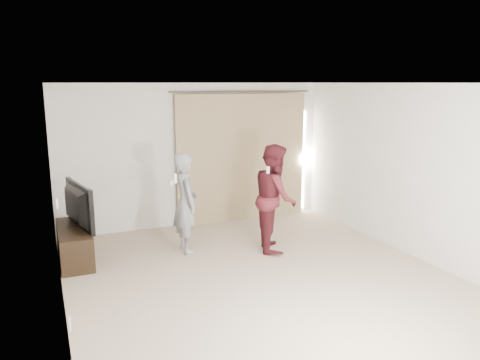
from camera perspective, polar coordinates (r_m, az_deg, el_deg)
name	(u,v)px	position (r m, az deg, el deg)	size (l,w,h in m)	color
floor	(260,277)	(6.52, 2.43, -11.74)	(5.50, 5.50, 0.00)	tan
wall_back	(196,155)	(8.64, -5.41, 3.06)	(5.00, 0.04, 2.60)	beige
wall_left	(56,203)	(5.54, -21.47, -2.67)	(0.04, 5.50, 2.60)	beige
ceiling	(262,83)	(5.98, 2.65, 11.74)	(5.00, 5.50, 0.01)	silver
curtain	(243,158)	(8.91, 0.35, 2.75)	(2.80, 0.11, 2.46)	tan
tv_console	(74,244)	(7.44, -19.53, -7.36)	(0.45, 1.30, 0.50)	black
tv	(72,206)	(7.28, -19.84, -3.03)	(1.15, 0.15, 0.66)	black
scratching_post	(82,233)	(8.17, -18.70, -6.13)	(0.33, 0.33, 0.44)	tan
person_man	(186,203)	(7.27, -6.66, -2.77)	(0.39, 0.57, 1.57)	gray
person_woman	(275,197)	(7.35, 4.28, -2.12)	(0.88, 0.99, 1.68)	#51181F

